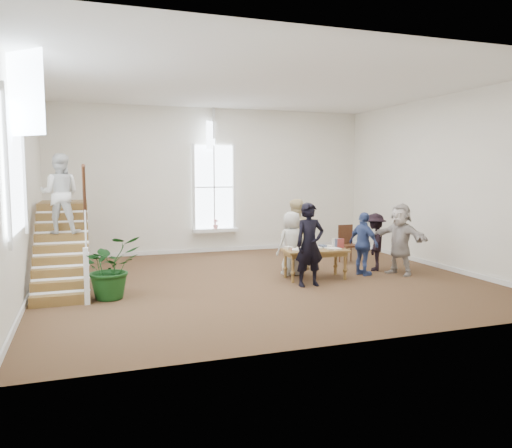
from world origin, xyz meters
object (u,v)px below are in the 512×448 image
object	(u,v)px
floor_plant	(111,267)
woman_cluster_b	(375,242)
police_officer	(310,245)
woman_cluster_a	(364,244)
side_chair	(347,241)
library_table	(315,253)
woman_cluster_c	(400,239)
elderly_woman	(292,243)
person_yellow	(295,235)

from	to	relation	value
floor_plant	woman_cluster_b	bearing A→B (deg)	6.94
police_officer	floor_plant	bearing A→B (deg)	174.71
woman_cluster_a	woman_cluster_b	xyz separation A→B (m)	(0.60, 0.45, -0.04)
police_officer	side_chair	distance (m)	3.23
woman_cluster_a	side_chair	bearing A→B (deg)	-31.35
library_table	police_officer	bearing A→B (deg)	-120.22
police_officer	woman_cluster_b	bearing A→B (deg)	23.36
woman_cluster_a	woman_cluster_c	world-z (taller)	woman_cluster_c
woman_cluster_a	side_chair	xyz separation A→B (m)	(0.49, 1.68, -0.19)
side_chair	library_table	bearing A→B (deg)	-140.11
elderly_woman	floor_plant	xyz separation A→B (m)	(-4.33, -0.97, -0.15)
woman_cluster_c	library_table	bearing A→B (deg)	-118.50
library_table	woman_cluster_a	world-z (taller)	woman_cluster_a
library_table	floor_plant	xyz separation A→B (m)	(-4.67, -0.37, 0.01)
library_table	floor_plant	size ratio (longest dim) A/B	1.22
library_table	woman_cluster_a	distance (m)	1.31
elderly_woman	floor_plant	bearing A→B (deg)	3.12
elderly_woman	person_yellow	xyz separation A→B (m)	(0.30, 0.50, 0.14)
person_yellow	side_chair	world-z (taller)	person_yellow
police_officer	woman_cluster_c	world-z (taller)	police_officer
floor_plant	woman_cluster_c	bearing A→B (deg)	1.25
police_officer	woman_cluster_c	size ratio (longest dim) A/B	1.05
woman_cluster_c	person_yellow	bearing A→B (deg)	-143.05
elderly_woman	floor_plant	distance (m)	4.44
woman_cluster_b	floor_plant	distance (m)	6.63
police_officer	woman_cluster_b	distance (m)	2.59
woman_cluster_b	side_chair	world-z (taller)	woman_cluster_b
library_table	floor_plant	world-z (taller)	floor_plant
elderly_woman	person_yellow	size ratio (longest dim) A/B	0.85
elderly_woman	woman_cluster_b	size ratio (longest dim) A/B	1.06
library_table	woman_cluster_b	xyz separation A→B (m)	(1.90, 0.43, 0.11)
library_table	woman_cluster_c	world-z (taller)	woman_cluster_c
library_table	woman_cluster_a	size ratio (longest dim) A/B	1.00
woman_cluster_c	floor_plant	size ratio (longest dim) A/B	1.39
person_yellow	woman_cluster_b	xyz separation A→B (m)	(1.95, -0.66, -0.18)
library_table	side_chair	xyz separation A→B (m)	(1.79, 1.65, -0.03)
elderly_woman	police_officer	bearing A→B (deg)	75.97
woman_cluster_a	side_chair	size ratio (longest dim) A/B	1.48
woman_cluster_b	floor_plant	size ratio (longest dim) A/B	1.16
person_yellow	library_table	bearing A→B (deg)	67.50
police_officer	person_yellow	bearing A→B (deg)	75.69
police_officer	side_chair	bearing A→B (deg)	44.47
person_yellow	floor_plant	world-z (taller)	person_yellow
woman_cluster_b	woman_cluster_c	size ratio (longest dim) A/B	0.84
woman_cluster_b	side_chair	size ratio (longest dim) A/B	1.41
police_officer	woman_cluster_a	world-z (taller)	police_officer
person_yellow	police_officer	bearing A→B (deg)	52.30
woman_cluster_c	police_officer	bearing A→B (deg)	-103.40
person_yellow	woman_cluster_c	size ratio (longest dim) A/B	1.05
library_table	woman_cluster_a	xyz separation A→B (m)	(1.30, -0.02, 0.15)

